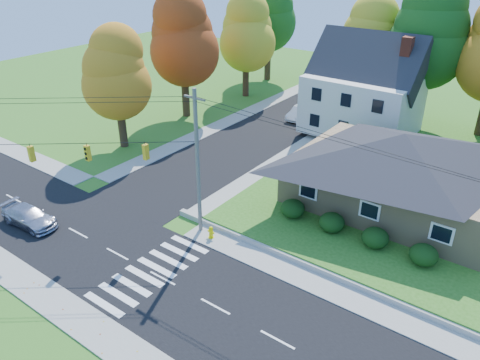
# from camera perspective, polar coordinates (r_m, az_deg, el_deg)

# --- Properties ---
(ground) EXTENTS (120.00, 120.00, 0.00)m
(ground) POSITION_cam_1_polar(r_m,az_deg,el_deg) (28.53, -9.42, -11.76)
(ground) COLOR #3D7923
(road_main) EXTENTS (90.00, 8.00, 0.02)m
(road_main) POSITION_cam_1_polar(r_m,az_deg,el_deg) (28.52, -9.42, -11.74)
(road_main) COLOR black
(road_main) RESTS_ON ground
(road_cross) EXTENTS (8.00, 44.00, 0.02)m
(road_cross) POSITION_cam_1_polar(r_m,az_deg,el_deg) (50.88, 5.00, 6.84)
(road_cross) COLOR black
(road_cross) RESTS_ON ground
(sidewalk_north) EXTENTS (90.00, 2.00, 0.08)m
(sidewalk_north) POSITION_cam_1_polar(r_m,az_deg,el_deg) (31.39, -2.95, -7.17)
(sidewalk_north) COLOR #9C9A90
(sidewalk_north) RESTS_ON ground
(sidewalk_south) EXTENTS (90.00, 2.00, 0.08)m
(sidewalk_south) POSITION_cam_1_polar(r_m,az_deg,el_deg) (26.25, -17.45, -16.91)
(sidewalk_south) COLOR #9C9A90
(sidewalk_south) RESTS_ON ground
(ranch_house) EXTENTS (14.60, 10.60, 5.40)m
(ranch_house) POSITION_cam_1_polar(r_m,az_deg,el_deg) (35.16, 18.85, 1.38)
(ranch_house) COLOR tan
(ranch_house) RESTS_ON lawn
(colonial_house) EXTENTS (10.40, 8.40, 9.60)m
(colonial_house) POSITION_cam_1_polar(r_m,az_deg,el_deg) (47.78, 14.88, 10.44)
(colonial_house) COLOR silver
(colonial_house) RESTS_ON lawn
(hedge_row) EXTENTS (10.70, 1.70, 1.27)m
(hedge_row) POSITION_cam_1_polar(r_m,az_deg,el_deg) (31.12, 13.61, -5.93)
(hedge_row) COLOR #163A10
(hedge_row) RESTS_ON lawn
(traffic_infrastructure) EXTENTS (38.10, 10.66, 10.00)m
(traffic_infrastructure) POSITION_cam_1_polar(r_m,az_deg,el_deg) (26.51, -8.43, -1.52)
(traffic_infrastructure) COLOR #666059
(traffic_infrastructure) RESTS_ON ground
(tree_lot_0) EXTENTS (6.72, 6.72, 12.51)m
(tree_lot_0) POSITION_cam_1_polar(r_m,az_deg,el_deg) (53.09, 15.90, 16.13)
(tree_lot_0) COLOR #3F2A19
(tree_lot_0) RESTS_ON lawn
(tree_lot_1) EXTENTS (7.84, 7.84, 14.60)m
(tree_lot_1) POSITION_cam_1_polar(r_m,az_deg,el_deg) (50.12, 22.23, 16.09)
(tree_lot_1) COLOR #3F2A19
(tree_lot_1) RESTS_ON lawn
(tree_west_0) EXTENTS (6.16, 6.16, 11.47)m
(tree_west_0) POSITION_cam_1_polar(r_m,az_deg,el_deg) (44.28, -14.94, 12.59)
(tree_west_0) COLOR #3F2A19
(tree_west_0) RESTS_ON ground
(tree_west_1) EXTENTS (7.28, 7.28, 13.56)m
(tree_west_1) POSITION_cam_1_polar(r_m,az_deg,el_deg) (51.37, -7.03, 16.75)
(tree_west_1) COLOR #3F2A19
(tree_west_1) RESTS_ON ground
(tree_west_2) EXTENTS (6.72, 6.72, 12.51)m
(tree_west_2) POSITION_cam_1_polar(r_m,az_deg,el_deg) (58.48, 0.73, 17.58)
(tree_west_2) COLOR #3F2A19
(tree_west_2) RESTS_ON ground
(tree_west_3) EXTENTS (7.84, 7.84, 14.60)m
(tree_west_3) POSITION_cam_1_polar(r_m,az_deg,el_deg) (65.93, 3.55, 19.82)
(tree_west_3) COLOR #3F2A19
(tree_west_3) RESTS_ON ground
(silver_sedan) EXTENTS (4.63, 2.15, 1.31)m
(silver_sedan) POSITION_cam_1_polar(r_m,az_deg,el_deg) (35.63, -24.34, -4.08)
(silver_sedan) COLOR #A7A7BA
(silver_sedan) RESTS_ON road_main
(white_car) EXTENTS (1.62, 4.23, 1.38)m
(white_car) POSITION_cam_1_polar(r_m,az_deg,el_deg) (52.37, 7.28, 8.14)
(white_car) COLOR silver
(white_car) RESTS_ON road_cross
(fire_hydrant) EXTENTS (0.51, 0.41, 0.92)m
(fire_hydrant) POSITION_cam_1_polar(r_m,az_deg,el_deg) (31.28, -3.55, -6.44)
(fire_hydrant) COLOR #E2D600
(fire_hydrant) RESTS_ON ground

